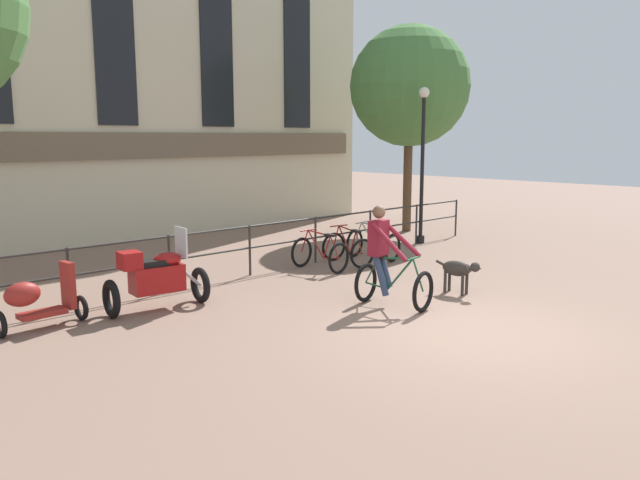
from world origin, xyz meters
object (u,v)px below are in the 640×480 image
street_lamp (422,157)px  parked_bicycle_near_lamp (320,254)px  parked_motorcycle (156,277)px  parked_scooter (38,300)px  parked_bicycle_mid_right (373,244)px  dog (459,270)px  parked_bicycle_mid_left (348,249)px  cyclist_with_bike (387,261)px

street_lamp → parked_bicycle_near_lamp: bearing=-172.1°
parked_motorcycle → parked_scooter: parked_motorcycle is taller
parked_motorcycle → parked_bicycle_mid_right: bearing=-79.4°
dog → parked_scooter: size_ratio=0.72×
parked_motorcycle → street_lamp: size_ratio=0.42×
parked_motorcycle → parked_bicycle_mid_left: bearing=-78.8°
street_lamp → parked_scooter: bearing=-176.2°
parked_bicycle_near_lamp → dog: bearing=92.0°
parked_bicycle_near_lamp → parked_scooter: 5.90m
parked_motorcycle → parked_bicycle_near_lamp: 4.12m
parked_bicycle_mid_right → parked_bicycle_near_lamp: bearing=-7.8°
parked_bicycle_mid_right → street_lamp: bearing=-174.8°
parked_motorcycle → parked_bicycle_mid_left: size_ratio=1.44×
dog → parked_bicycle_near_lamp: bearing=93.5°
dog → parked_bicycle_mid_left: (0.46, 3.21, -0.09)m
street_lamp → parked_bicycle_mid_left: bearing=-170.2°
parked_motorcycle → cyclist_with_bike: bearing=-122.7°
parked_bicycle_near_lamp → parked_bicycle_mid_left: (0.87, 0.00, 0.00)m
parked_scooter → street_lamp: (10.27, 0.69, 1.86)m
cyclist_with_bike → parked_motorcycle: size_ratio=0.98×
parked_bicycle_mid_right → street_lamp: street_lamp is taller
cyclist_with_bike → street_lamp: street_lamp is taller
parked_bicycle_mid_left → parked_bicycle_mid_right: bearing=-170.9°
parked_motorcycle → dog: bearing=-115.3°
cyclist_with_bike → parked_scooter: cyclist_with_bike is taller
cyclist_with_bike → parked_scooter: (-4.74, 2.72, -0.30)m
street_lamp → parked_motorcycle: bearing=-173.5°
parked_motorcycle → parked_bicycle_mid_right: 5.86m
parked_scooter → street_lamp: size_ratio=0.32×
dog → parked_motorcycle: (-4.51, 2.86, 0.11)m
cyclist_with_bike → dog: (1.56, -0.41, -0.32)m
parked_bicycle_near_lamp → street_lamp: bearing=-177.4°
dog → parked_motorcycle: size_ratio=0.54×
parked_bicycle_mid_left → parked_bicycle_mid_right: same height
parked_bicycle_near_lamp → parked_bicycle_mid_right: bearing=174.7°
dog → parked_bicycle_mid_left: 3.25m
parked_bicycle_near_lamp → cyclist_with_bike: bearing=62.4°
dog → parked_bicycle_near_lamp: parked_bicycle_near_lamp is taller
parked_bicycle_mid_right → parked_scooter: size_ratio=0.92×
cyclist_with_bike → dog: size_ratio=1.82×
cyclist_with_bike → parked_bicycle_mid_left: cyclist_with_bike is taller
parked_motorcycle → parked_bicycle_near_lamp: parked_motorcycle is taller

